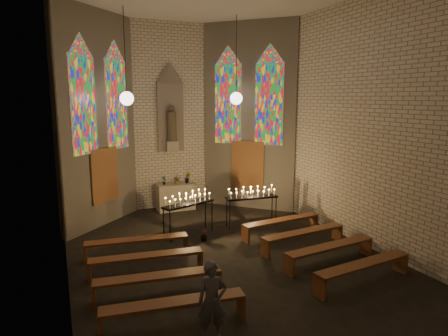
{
  "coord_description": "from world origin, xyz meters",
  "views": [
    {
      "loc": [
        -4.02,
        -8.87,
        4.23
      ],
      "look_at": [
        0.21,
        1.2,
        2.3
      ],
      "focal_mm": 32.0,
      "sensor_mm": 36.0,
      "label": 1
    }
  ],
  "objects_px": {
    "votive_stand_left": "(188,201)",
    "votive_stand_right": "(252,195)",
    "visitor": "(212,301)",
    "aisle_flower_pot": "(204,235)",
    "altar": "(176,197)"
  },
  "relations": [
    {
      "from": "altar",
      "to": "votive_stand_right",
      "type": "xyz_separation_m",
      "value": [
        1.76,
        -2.92,
        0.59
      ]
    },
    {
      "from": "aisle_flower_pot",
      "to": "visitor",
      "type": "height_order",
      "value": "visitor"
    },
    {
      "from": "altar",
      "to": "visitor",
      "type": "height_order",
      "value": "visitor"
    },
    {
      "from": "altar",
      "to": "votive_stand_right",
      "type": "relative_size",
      "value": 0.8
    },
    {
      "from": "aisle_flower_pot",
      "to": "votive_stand_left",
      "type": "relative_size",
      "value": 0.2
    },
    {
      "from": "votive_stand_right",
      "to": "visitor",
      "type": "bearing_deg",
      "value": -117.1
    },
    {
      "from": "votive_stand_left",
      "to": "visitor",
      "type": "relative_size",
      "value": 1.23
    },
    {
      "from": "aisle_flower_pot",
      "to": "votive_stand_right",
      "type": "height_order",
      "value": "votive_stand_right"
    },
    {
      "from": "visitor",
      "to": "altar",
      "type": "bearing_deg",
      "value": 91.04
    },
    {
      "from": "altar",
      "to": "aisle_flower_pot",
      "type": "height_order",
      "value": "altar"
    },
    {
      "from": "altar",
      "to": "votive_stand_left",
      "type": "relative_size",
      "value": 0.79
    },
    {
      "from": "votive_stand_left",
      "to": "visitor",
      "type": "xyz_separation_m",
      "value": [
        -1.29,
        -5.35,
        -0.38
      ]
    },
    {
      "from": "votive_stand_left",
      "to": "votive_stand_right",
      "type": "distance_m",
      "value": 2.19
    },
    {
      "from": "votive_stand_right",
      "to": "visitor",
      "type": "distance_m",
      "value": 6.41
    },
    {
      "from": "altar",
      "to": "visitor",
      "type": "distance_m",
      "value": 8.47
    }
  ]
}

